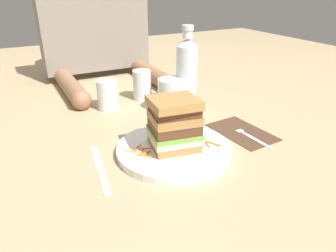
% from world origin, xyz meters
% --- Properties ---
extents(ground_plane, '(3.00, 3.00, 0.00)m').
position_xyz_m(ground_plane, '(0.00, 0.00, 0.00)').
color(ground_plane, tan).
extents(main_plate, '(0.27, 0.27, 0.02)m').
position_xyz_m(main_plate, '(0.02, -0.03, 0.01)').
color(main_plate, white).
rests_on(main_plate, ground_plane).
extents(sandwich, '(0.12, 0.12, 0.12)m').
position_xyz_m(sandwich, '(0.01, -0.03, 0.08)').
color(sandwich, '#A87A42').
rests_on(sandwich, main_plate).
extents(carrot_shred_0, '(0.00, 0.03, 0.00)m').
position_xyz_m(carrot_shred_0, '(-0.06, -0.03, 0.02)').
color(carrot_shred_0, orange).
rests_on(carrot_shred_0, main_plate).
extents(carrot_shred_1, '(0.03, 0.01, 0.00)m').
position_xyz_m(carrot_shred_1, '(-0.07, -0.03, 0.02)').
color(carrot_shred_1, orange).
rests_on(carrot_shred_1, main_plate).
extents(carrot_shred_2, '(0.03, 0.01, 0.00)m').
position_xyz_m(carrot_shred_2, '(-0.06, -0.00, 0.02)').
color(carrot_shred_2, orange).
rests_on(carrot_shred_2, main_plate).
extents(carrot_shred_3, '(0.02, 0.03, 0.00)m').
position_xyz_m(carrot_shred_3, '(-0.06, -0.04, 0.02)').
color(carrot_shred_3, orange).
rests_on(carrot_shred_3, main_plate).
extents(carrot_shred_4, '(0.03, 0.02, 0.00)m').
position_xyz_m(carrot_shred_4, '(-0.06, 0.01, 0.02)').
color(carrot_shred_4, orange).
rests_on(carrot_shred_4, main_plate).
extents(carrot_shred_5, '(0.01, 0.02, 0.00)m').
position_xyz_m(carrot_shred_5, '(-0.08, 0.00, 0.02)').
color(carrot_shred_5, orange).
rests_on(carrot_shred_5, main_plate).
extents(carrot_shred_6, '(0.03, 0.02, 0.00)m').
position_xyz_m(carrot_shred_6, '(-0.08, -0.01, 0.02)').
color(carrot_shred_6, orange).
rests_on(carrot_shred_6, main_plate).
extents(carrot_shred_7, '(0.02, 0.00, 0.00)m').
position_xyz_m(carrot_shred_7, '(-0.05, -0.02, 0.02)').
color(carrot_shred_7, orange).
rests_on(carrot_shred_7, main_plate).
extents(carrot_shred_8, '(0.01, 0.02, 0.00)m').
position_xyz_m(carrot_shred_8, '(-0.06, -0.01, 0.02)').
color(carrot_shred_8, orange).
rests_on(carrot_shred_8, main_plate).
extents(carrot_shred_9, '(0.03, 0.02, 0.00)m').
position_xyz_m(carrot_shred_9, '(-0.05, -0.01, 0.02)').
color(carrot_shred_9, orange).
rests_on(carrot_shred_9, main_plate).
extents(carrot_shred_10, '(0.02, 0.03, 0.00)m').
position_xyz_m(carrot_shred_10, '(0.10, -0.06, 0.02)').
color(carrot_shred_10, orange).
rests_on(carrot_shred_10, main_plate).
extents(carrot_shred_11, '(0.02, 0.02, 0.00)m').
position_xyz_m(carrot_shred_11, '(0.09, -0.05, 0.02)').
color(carrot_shred_11, orange).
rests_on(carrot_shred_11, main_plate).
extents(carrot_shred_12, '(0.02, 0.00, 0.00)m').
position_xyz_m(carrot_shred_12, '(0.08, -0.02, 0.02)').
color(carrot_shred_12, orange).
rests_on(carrot_shred_12, main_plate).
extents(carrot_shred_13, '(0.02, 0.00, 0.00)m').
position_xyz_m(carrot_shred_13, '(0.09, -0.03, 0.02)').
color(carrot_shred_13, orange).
rests_on(carrot_shred_13, main_plate).
extents(carrot_shred_14, '(0.01, 0.03, 0.00)m').
position_xyz_m(carrot_shred_14, '(0.09, -0.06, 0.02)').
color(carrot_shred_14, orange).
rests_on(carrot_shred_14, main_plate).
extents(napkin_dark, '(0.12, 0.18, 0.00)m').
position_xyz_m(napkin_dark, '(0.23, -0.02, 0.00)').
color(napkin_dark, '#4C3323').
rests_on(napkin_dark, ground_plane).
extents(fork, '(0.02, 0.17, 0.00)m').
position_xyz_m(fork, '(0.23, -0.04, 0.00)').
color(fork, silver).
rests_on(fork, napkin_dark).
extents(knife, '(0.04, 0.20, 0.00)m').
position_xyz_m(knife, '(-0.16, -0.02, 0.00)').
color(knife, silver).
rests_on(knife, ground_plane).
extents(juice_glass, '(0.08, 0.08, 0.10)m').
position_xyz_m(juice_glass, '(0.13, 0.20, 0.04)').
color(juice_glass, white).
rests_on(juice_glass, ground_plane).
extents(water_bottle, '(0.06, 0.06, 0.25)m').
position_xyz_m(water_bottle, '(0.19, 0.21, 0.11)').
color(water_bottle, silver).
rests_on(water_bottle, ground_plane).
extents(empty_tumbler_0, '(0.06, 0.06, 0.09)m').
position_xyz_m(empty_tumbler_0, '(-0.03, 0.31, 0.05)').
color(empty_tumbler_0, silver).
rests_on(empty_tumbler_0, ground_plane).
extents(empty_tumbler_1, '(0.06, 0.06, 0.10)m').
position_xyz_m(empty_tumbler_1, '(0.10, 0.34, 0.05)').
color(empty_tumbler_1, silver).
rests_on(empty_tumbler_1, ground_plane).
extents(diner_across, '(0.42, 0.48, 0.53)m').
position_xyz_m(diner_across, '(0.05, 0.67, 0.24)').
color(diner_across, '#936647').
rests_on(diner_across, ground_plane).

